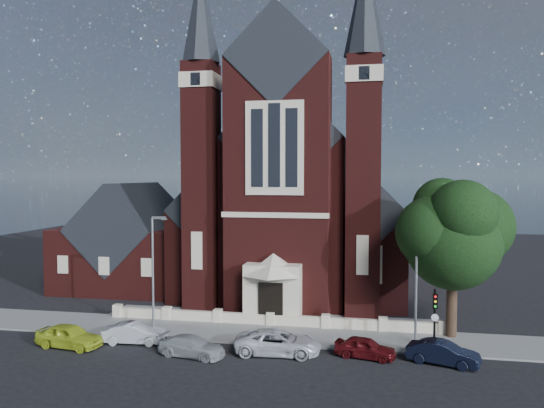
% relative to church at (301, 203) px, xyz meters
% --- Properties ---
extents(ground, '(120.00, 120.00, 0.00)m').
position_rel_church_xyz_m(ground, '(0.00, -7.94, -8.19)').
color(ground, black).
rests_on(ground, ground).
extents(pavement_strip, '(60.00, 5.00, 0.12)m').
position_rel_church_xyz_m(pavement_strip, '(0.00, -18.44, -8.19)').
color(pavement_strip, gray).
rests_on(pavement_strip, ground).
extents(forecourt_paving, '(26.00, 3.00, 0.14)m').
position_rel_church_xyz_m(forecourt_paving, '(0.00, -14.44, -8.19)').
color(forecourt_paving, gray).
rests_on(forecourt_paving, ground).
extents(forecourt_wall, '(24.00, 0.40, 0.90)m').
position_rel_church_xyz_m(forecourt_wall, '(0.00, -16.44, -8.19)').
color(forecourt_wall, beige).
rests_on(forecourt_wall, ground).
extents(church, '(20.01, 34.90, 29.20)m').
position_rel_church_xyz_m(church, '(0.00, 0.00, 0.00)').
color(church, '#451512').
rests_on(church, ground).
extents(parish_hall, '(12.00, 12.20, 10.24)m').
position_rel_church_xyz_m(parish_hall, '(-16.00, -4.94, -4.17)').
color(parish_hall, '#451512').
rests_on(parish_hall, ground).
extents(street_tree, '(6.40, 6.60, 10.70)m').
position_rel_church_xyz_m(street_tree, '(12.60, -17.23, -1.23)').
color(street_tree, black).
rests_on(street_tree, ground).
extents(street_lamp_left, '(1.16, 0.22, 8.09)m').
position_rel_church_xyz_m(street_lamp_left, '(-7.91, -18.94, -3.59)').
color(street_lamp_left, gray).
rests_on(street_lamp_left, ground).
extents(street_lamp_right, '(1.16, 0.22, 8.09)m').
position_rel_church_xyz_m(street_lamp_right, '(10.09, -18.94, -3.59)').
color(street_lamp_right, gray).
rests_on(street_lamp_right, ground).
extents(traffic_signal, '(0.28, 0.42, 4.00)m').
position_rel_church_xyz_m(traffic_signal, '(11.00, -20.52, -5.60)').
color(traffic_signal, black).
rests_on(traffic_signal, ground).
extents(car_lime_van, '(4.57, 2.36, 1.49)m').
position_rel_church_xyz_m(car_lime_van, '(-11.72, -23.55, -7.44)').
color(car_lime_van, '#BACF29').
rests_on(car_lime_van, ground).
extents(car_silver_a, '(4.20, 1.87, 1.34)m').
position_rel_church_xyz_m(car_silver_a, '(-7.99, -22.02, -7.52)').
color(car_silver_a, '#B3B7BB').
rests_on(car_silver_a, ground).
extents(car_silver_b, '(4.44, 2.43, 1.22)m').
position_rel_church_xyz_m(car_silver_b, '(-3.49, -23.67, -7.58)').
color(car_silver_b, '#A2A5A9').
rests_on(car_silver_b, ground).
extents(car_white_suv, '(5.40, 2.71, 1.47)m').
position_rel_church_xyz_m(car_white_suv, '(1.58, -22.34, -7.45)').
color(car_white_suv, silver).
rests_on(car_white_suv, ground).
extents(car_dark_red, '(3.90, 2.23, 1.25)m').
position_rel_church_xyz_m(car_dark_red, '(6.84, -22.00, -7.56)').
color(car_dark_red, '#520E11').
rests_on(car_dark_red, ground).
extents(car_navy, '(4.32, 2.63, 1.34)m').
position_rel_church_xyz_m(car_navy, '(11.30, -22.31, -7.51)').
color(car_navy, black).
rests_on(car_navy, ground).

